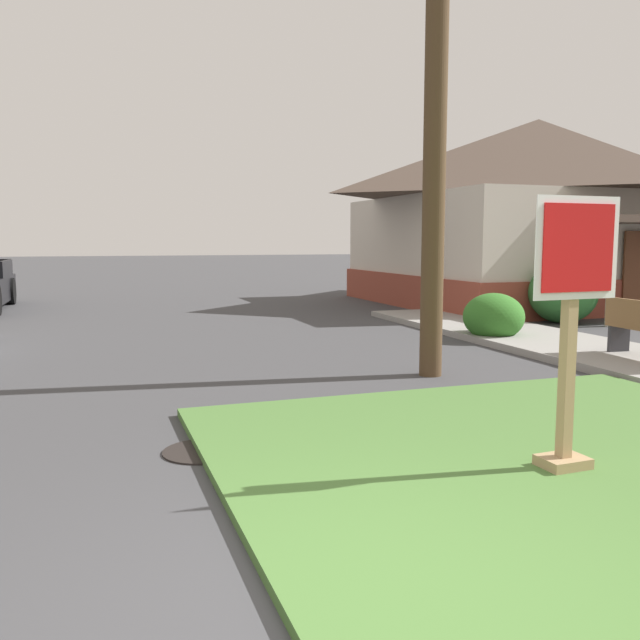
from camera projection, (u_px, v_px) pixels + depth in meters
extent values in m
plane|color=#3D3D3F|center=(363.00, 630.00, 3.14)|extent=(160.00, 160.00, 0.00)
cube|color=#477033|center=(574.00, 467.00, 5.28)|extent=(5.54, 5.49, 0.08)
cube|color=gray|center=(629.00, 360.00, 9.89)|extent=(2.20, 14.15, 0.12)
cube|color=#A3845B|center=(568.00, 339.00, 5.05)|extent=(0.09, 0.09, 2.01)
cube|color=#A3845B|center=(563.00, 462.00, 5.16)|extent=(0.37, 0.29, 0.08)
cube|color=white|center=(577.00, 248.00, 4.92)|extent=(0.76, 0.04, 0.76)
cube|color=red|center=(579.00, 248.00, 4.91)|extent=(0.65, 0.04, 0.65)
cylinder|color=black|center=(203.00, 451.00, 5.78)|extent=(0.70, 0.70, 0.02)
cube|color=black|center=(6.00, 268.00, 18.38)|extent=(0.13, 2.15, 0.44)
cylinder|color=black|center=(10.00, 291.00, 19.06)|extent=(0.27, 0.76, 0.76)
cube|color=#2D2D33|center=(619.00, 338.00, 10.27)|extent=(0.36, 0.08, 0.41)
cylinder|color=#4C3823|center=(437.00, 35.00, 8.54)|extent=(0.30, 0.30, 8.90)
cube|color=brown|center=(532.00, 287.00, 19.71)|extent=(8.69, 7.96, 0.90)
cube|color=beige|center=(534.00, 235.00, 19.52)|extent=(8.52, 7.80, 2.15)
pyramid|color=brown|center=(537.00, 159.00, 19.26)|extent=(9.13, 8.36, 2.24)
cylinder|color=beige|center=(611.00, 273.00, 14.08)|extent=(0.16, 0.16, 2.29)
cube|color=brown|center=(638.00, 273.00, 15.88)|extent=(0.90, 0.06, 2.00)
ellipsoid|color=#2F6C31|center=(563.00, 293.00, 14.71)|extent=(1.49, 1.49, 1.36)
ellipsoid|color=#316C24|center=(494.00, 317.00, 12.19)|extent=(1.11, 1.11, 0.87)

